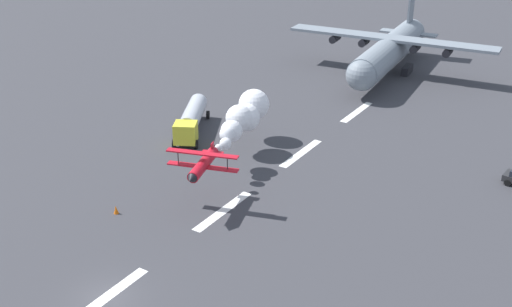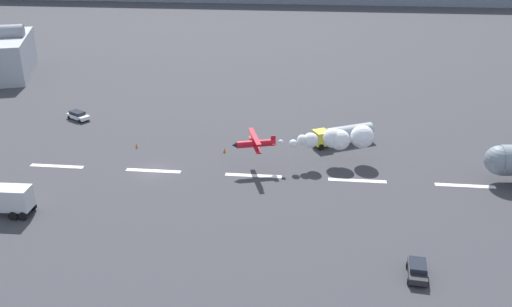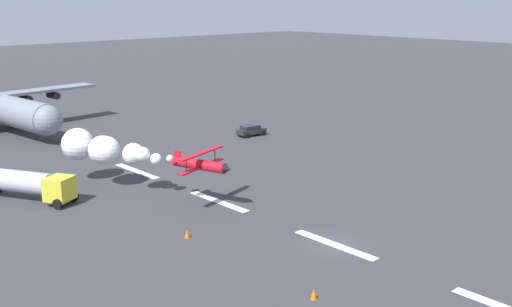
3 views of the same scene
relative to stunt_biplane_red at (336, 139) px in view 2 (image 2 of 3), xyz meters
The scene contains 12 objects.
ground_plane 26.81m from the stunt_biplane_red, 168.23° to the right, with size 440.00×440.00×0.00m, color #38383D.
runway_stripe_3 40.98m from the stunt_biplane_red, behind, with size 8.00×0.90×0.01m, color white.
runway_stripe_4 26.81m from the stunt_biplane_red, 168.23° to the right, with size 8.00×0.90×0.01m, color white.
runway_stripe_5 13.30m from the stunt_biplane_red, 154.78° to the right, with size 8.00×0.90×0.01m, color white.
runway_stripe_6 7.34m from the stunt_biplane_red, 61.10° to the right, with size 8.00×0.90×0.01m, color white.
runway_stripe_7 18.70m from the stunt_biplane_red, 17.22° to the right, with size 8.00×0.90×0.01m, color white.
stunt_biplane_red is the anchor object (origin of this frame).
fuel_tanker_truck 8.30m from the stunt_biplane_red, 80.85° to the left, with size 10.08×7.02×2.90m.
followme_car_yellow 28.36m from the stunt_biplane_red, 74.03° to the right, with size 2.35×4.23×1.52m.
airport_staff_sedan 47.53m from the stunt_biplane_red, 162.73° to the left, with size 4.74×3.86×1.52m.
traffic_cone_near 31.26m from the stunt_biplane_red, behind, with size 0.44×0.44×0.75m, color orange.
traffic_cone_far 17.41m from the stunt_biplane_red, behind, with size 0.44×0.44×0.75m, color orange.
Camera 2 is at (22.59, -70.15, 34.02)m, focal length 39.02 mm.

